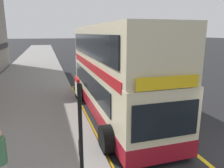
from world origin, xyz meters
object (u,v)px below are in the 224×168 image
at_px(bus_stop_sign, 80,134).
at_px(parked_car_teal_behind, 131,65).
at_px(parked_car_black_ahead, 109,57).
at_px(double_decker_bus, 114,74).
at_px(pedestrian_waiting_near_sign, 0,159).

distance_m(bus_stop_sign, parked_car_teal_behind, 18.16).
relative_size(parked_car_black_ahead, parked_car_teal_behind, 1.00).
distance_m(bus_stop_sign, parked_car_black_ahead, 25.51).
distance_m(double_decker_bus, bus_stop_sign, 6.23).
bearing_deg(parked_car_black_ahead, pedestrian_waiting_near_sign, 68.77).
bearing_deg(pedestrian_waiting_near_sign, parked_car_teal_behind, 58.32).
bearing_deg(bus_stop_sign, double_decker_bus, 65.78).
bearing_deg(parked_car_black_ahead, double_decker_bus, 75.44).
distance_m(parked_car_teal_behind, pedestrian_waiting_near_sign, 18.33).
distance_m(double_decker_bus, parked_car_black_ahead, 19.36).
height_order(parked_car_teal_behind, pedestrian_waiting_near_sign, pedestrian_waiting_near_sign).
bearing_deg(double_decker_bus, parked_car_teal_behind, 64.00).
xyz_separation_m(bus_stop_sign, pedestrian_waiting_near_sign, (-1.85, 0.78, -0.78)).
bearing_deg(double_decker_bus, parked_car_black_ahead, 74.61).
xyz_separation_m(double_decker_bus, bus_stop_sign, (-2.56, -5.68, -0.21)).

